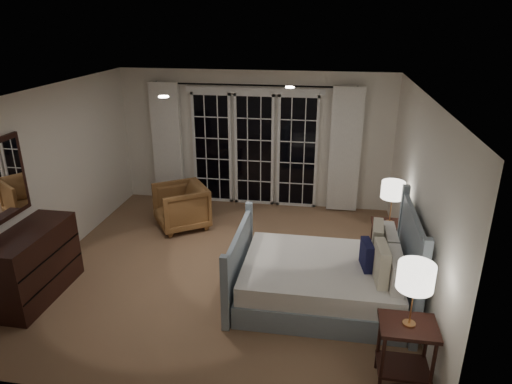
% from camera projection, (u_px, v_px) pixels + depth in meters
% --- Properties ---
extents(floor, '(5.00, 5.00, 0.00)m').
position_uv_depth(floor, '(226.00, 267.00, 6.56)').
color(floor, brown).
rests_on(floor, ground).
extents(ceiling, '(5.00, 5.00, 0.00)m').
position_uv_depth(ceiling, '(221.00, 92.00, 5.65)').
color(ceiling, white).
rests_on(ceiling, wall_back).
extents(wall_left, '(0.02, 5.00, 2.50)m').
position_uv_depth(wall_left, '(52.00, 176.00, 6.49)').
color(wall_left, silver).
rests_on(wall_left, floor).
extents(wall_right, '(0.02, 5.00, 2.50)m').
position_uv_depth(wall_right, '(417.00, 198.00, 5.73)').
color(wall_right, silver).
rests_on(wall_right, floor).
extents(wall_back, '(5.00, 0.02, 2.50)m').
position_uv_depth(wall_back, '(255.00, 140.00, 8.41)').
color(wall_back, silver).
rests_on(wall_back, floor).
extents(wall_front, '(5.00, 0.02, 2.50)m').
position_uv_depth(wall_front, '(155.00, 289.00, 3.81)').
color(wall_front, silver).
rests_on(wall_front, floor).
extents(french_doors, '(2.50, 0.04, 2.20)m').
position_uv_depth(french_doors, '(254.00, 149.00, 8.43)').
color(french_doors, black).
rests_on(french_doors, wall_back).
extents(curtain_rod, '(3.50, 0.03, 0.03)m').
position_uv_depth(curtain_rod, '(254.00, 85.00, 7.95)').
color(curtain_rod, black).
rests_on(curtain_rod, wall_back).
extents(curtain_left, '(0.55, 0.10, 2.25)m').
position_uv_depth(curtain_left, '(167.00, 143.00, 8.58)').
color(curtain_left, white).
rests_on(curtain_left, curtain_rod).
extents(curtain_right, '(0.55, 0.10, 2.25)m').
position_uv_depth(curtain_right, '(345.00, 151.00, 8.08)').
color(curtain_right, white).
rests_on(curtain_right, curtain_rod).
extents(downlight_a, '(0.12, 0.12, 0.01)m').
position_uv_depth(downlight_a, '(290.00, 87.00, 6.09)').
color(downlight_a, white).
rests_on(downlight_a, ceiling).
extents(downlight_b, '(0.12, 0.12, 0.01)m').
position_uv_depth(downlight_b, '(164.00, 97.00, 5.38)').
color(downlight_b, white).
rests_on(downlight_b, ceiling).
extents(bed, '(2.14, 1.53, 1.24)m').
position_uv_depth(bed, '(326.00, 278.00, 5.70)').
color(bed, gray).
rests_on(bed, floor).
extents(nightstand_left, '(0.53, 0.43, 0.69)m').
position_uv_depth(nightstand_left, '(406.00, 345.00, 4.34)').
color(nightstand_left, black).
rests_on(nightstand_left, floor).
extents(nightstand_right, '(0.48, 0.38, 0.63)m').
position_uv_depth(nightstand_right, '(388.00, 236.00, 6.57)').
color(nightstand_right, black).
rests_on(nightstand_right, floor).
extents(lamp_left, '(0.33, 0.33, 0.64)m').
position_uv_depth(lamp_left, '(416.00, 277.00, 4.07)').
color(lamp_left, tan).
rests_on(lamp_left, nightstand_left).
extents(lamp_right, '(0.32, 0.32, 0.62)m').
position_uv_depth(lamp_right, '(393.00, 190.00, 6.32)').
color(lamp_right, tan).
rests_on(lamp_right, nightstand_right).
extents(armchair, '(1.13, 1.12, 0.75)m').
position_uv_depth(armchair, '(181.00, 207.00, 7.70)').
color(armchair, brown).
rests_on(armchair, floor).
extents(dresser, '(0.55, 1.30, 0.92)m').
position_uv_depth(dresser, '(33.00, 264.00, 5.74)').
color(dresser, black).
rests_on(dresser, floor).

